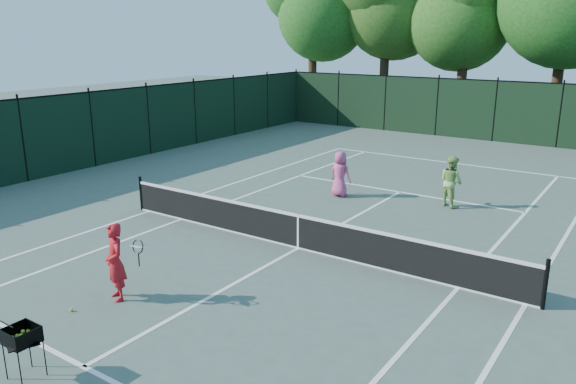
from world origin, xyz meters
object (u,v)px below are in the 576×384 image
Objects in this scene: player_pink at (340,174)px; ball_hopper at (22,336)px; loose_ball_midcourt at (71,310)px; player_green at (451,181)px; coach at (115,262)px.

ball_hopper is (0.98, -11.88, -0.02)m from player_pink.
loose_ball_midcourt is (-0.35, -10.13, -0.73)m from player_pink.
loose_ball_midcourt is at bearing 100.80° from player_green.
player_pink is 3.57m from player_green.
player_green is (3.43, 0.98, 0.04)m from player_pink.
player_pink is at bearing 118.48° from ball_hopper.
loose_ball_midcourt is at bearing -86.78° from coach.
player_green is 13.09m from ball_hopper.
loose_ball_midcourt is at bearing 151.11° from ball_hopper.
player_pink reaches higher than ball_hopper.
ball_hopper is at bearing -52.65° from loose_ball_midcourt.
ball_hopper is 12.89× the size of loose_ball_midcourt.
player_pink reaches higher than loose_ball_midcourt.
coach is 1.06× the size of player_pink.
player_green is 11.77m from loose_ball_midcourt.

